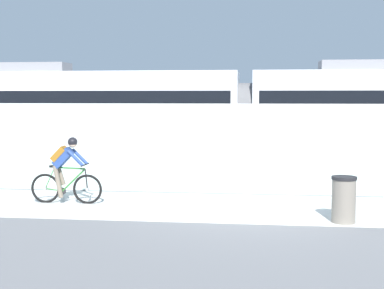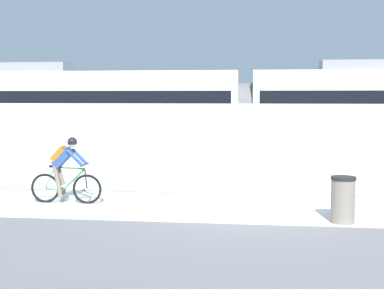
# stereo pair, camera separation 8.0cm
# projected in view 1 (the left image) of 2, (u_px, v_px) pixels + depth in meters

# --- Properties ---
(ground_plane) EXTENTS (200.00, 200.00, 0.00)m
(ground_plane) POSITION_uv_depth(u_px,v_px,m) (250.00, 208.00, 12.39)
(ground_plane) COLOR slate
(bike_path_deck) EXTENTS (32.00, 3.20, 0.01)m
(bike_path_deck) POSITION_uv_depth(u_px,v_px,m) (250.00, 208.00, 12.39)
(bike_path_deck) COLOR beige
(bike_path_deck) RESTS_ON ground
(glass_parapet) EXTENTS (32.00, 0.05, 1.21)m
(glass_parapet) POSITION_uv_depth(u_px,v_px,m) (251.00, 171.00, 14.16)
(glass_parapet) COLOR #ADC6C1
(glass_parapet) RESTS_ON ground
(concrete_barrier_wall) EXTENTS (32.00, 0.36, 2.36)m
(concrete_barrier_wall) POSITION_uv_depth(u_px,v_px,m) (251.00, 143.00, 15.89)
(concrete_barrier_wall) COLOR silver
(concrete_barrier_wall) RESTS_ON ground
(tram_rail_near) EXTENTS (32.00, 0.08, 0.01)m
(tram_rail_near) POSITION_uv_depth(u_px,v_px,m) (251.00, 171.00, 18.45)
(tram_rail_near) COLOR #595654
(tram_rail_near) RESTS_ON ground
(tram_rail_far) EXTENTS (32.00, 0.08, 0.01)m
(tram_rail_far) POSITION_uv_depth(u_px,v_px,m) (252.00, 166.00, 19.87)
(tram_rail_far) COLOR #595654
(tram_rail_far) RESTS_ON ground
(tram) EXTENTS (22.56, 2.54, 3.81)m
(tram) POSITION_uv_depth(u_px,v_px,m) (245.00, 116.00, 19.02)
(tram) COLOR silver
(tram) RESTS_ON ground
(cyclist_on_bike) EXTENTS (1.77, 0.58, 1.61)m
(cyclist_on_bike) POSITION_uv_depth(u_px,v_px,m) (66.00, 171.00, 12.82)
(cyclist_on_bike) COLOR black
(cyclist_on_bike) RESTS_ON ground
(trash_bin) EXTENTS (0.51, 0.51, 0.96)m
(trash_bin) POSITION_uv_depth(u_px,v_px,m) (344.00, 200.00, 10.88)
(trash_bin) COLOR slate
(trash_bin) RESTS_ON ground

